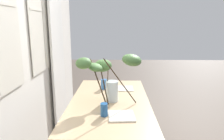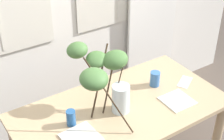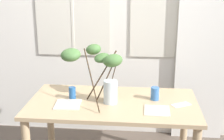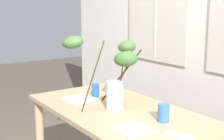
{
  "view_description": "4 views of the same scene",
  "coord_description": "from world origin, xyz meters",
  "px_view_note": "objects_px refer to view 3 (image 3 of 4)",
  "views": [
    {
      "loc": [
        -2.08,
        -0.08,
        1.55
      ],
      "look_at": [
        -0.05,
        -0.02,
        1.1
      ],
      "focal_mm": 33.07,
      "sensor_mm": 36.0,
      "label": 1
    },
    {
      "loc": [
        -1.13,
        -1.59,
        2.33
      ],
      "look_at": [
        -0.08,
        0.01,
        1.11
      ],
      "focal_mm": 54.37,
      "sensor_mm": 36.0,
      "label": 2
    },
    {
      "loc": [
        0.25,
        -2.66,
        1.89
      ],
      "look_at": [
        -0.0,
        -0.05,
        1.08
      ],
      "focal_mm": 49.9,
      "sensor_mm": 36.0,
      "label": 3
    },
    {
      "loc": [
        1.85,
        -1.36,
        1.51
      ],
      "look_at": [
        -0.08,
        -0.0,
        1.05
      ],
      "focal_mm": 50.74,
      "sensor_mm": 36.0,
      "label": 4
    }
  ],
  "objects_px": {
    "plate_square_right": "(157,111)",
    "plate_square_left": "(68,104)",
    "drinking_glass_blue_right": "(155,94)",
    "drinking_glass_blue_left": "(72,93)",
    "dining_table": "(113,113)",
    "vase_with_branches": "(101,67)"
  },
  "relations": [
    {
      "from": "dining_table",
      "to": "drinking_glass_blue_right",
      "type": "bearing_deg",
      "value": 12.97
    },
    {
      "from": "plate_square_left",
      "to": "drinking_glass_blue_right",
      "type": "bearing_deg",
      "value": 14.63
    },
    {
      "from": "drinking_glass_blue_right",
      "to": "plate_square_right",
      "type": "relative_size",
      "value": 0.56
    },
    {
      "from": "drinking_glass_blue_left",
      "to": "plate_square_right",
      "type": "distance_m",
      "value": 0.82
    },
    {
      "from": "drinking_glass_blue_left",
      "to": "drinking_glass_blue_right",
      "type": "height_order",
      "value": "drinking_glass_blue_right"
    },
    {
      "from": "plate_square_left",
      "to": "plate_square_right",
      "type": "distance_m",
      "value": 0.8
    },
    {
      "from": "plate_square_right",
      "to": "plate_square_left",
      "type": "bearing_deg",
      "value": 176.28
    },
    {
      "from": "plate_square_left",
      "to": "drinking_glass_blue_left",
      "type": "bearing_deg",
      "value": 86.36
    },
    {
      "from": "drinking_glass_blue_left",
      "to": "drinking_glass_blue_right",
      "type": "bearing_deg",
      "value": 3.85
    },
    {
      "from": "drinking_glass_blue_right",
      "to": "drinking_glass_blue_left",
      "type": "bearing_deg",
      "value": -176.15
    },
    {
      "from": "dining_table",
      "to": "plate_square_left",
      "type": "distance_m",
      "value": 0.43
    },
    {
      "from": "dining_table",
      "to": "vase_with_branches",
      "type": "height_order",
      "value": "vase_with_branches"
    },
    {
      "from": "vase_with_branches",
      "to": "plate_square_right",
      "type": "xyz_separation_m",
      "value": [
        0.52,
        -0.19,
        -0.32
      ]
    },
    {
      "from": "dining_table",
      "to": "plate_square_left",
      "type": "bearing_deg",
      "value": -163.78
    },
    {
      "from": "drinking_glass_blue_right",
      "to": "vase_with_branches",
      "type": "bearing_deg",
      "value": -172.61
    },
    {
      "from": "vase_with_branches",
      "to": "drinking_glass_blue_left",
      "type": "distance_m",
      "value": 0.38
    },
    {
      "from": "dining_table",
      "to": "vase_with_branches",
      "type": "relative_size",
      "value": 2.36
    },
    {
      "from": "plate_square_left",
      "to": "plate_square_right",
      "type": "height_order",
      "value": "plate_square_left"
    },
    {
      "from": "vase_with_branches",
      "to": "drinking_glass_blue_right",
      "type": "bearing_deg",
      "value": 7.39
    },
    {
      "from": "dining_table",
      "to": "drinking_glass_blue_left",
      "type": "height_order",
      "value": "drinking_glass_blue_left"
    },
    {
      "from": "drinking_glass_blue_right",
      "to": "plate_square_left",
      "type": "height_order",
      "value": "drinking_glass_blue_right"
    },
    {
      "from": "drinking_glass_blue_left",
      "to": "plate_square_left",
      "type": "distance_m",
      "value": 0.16
    }
  ]
}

